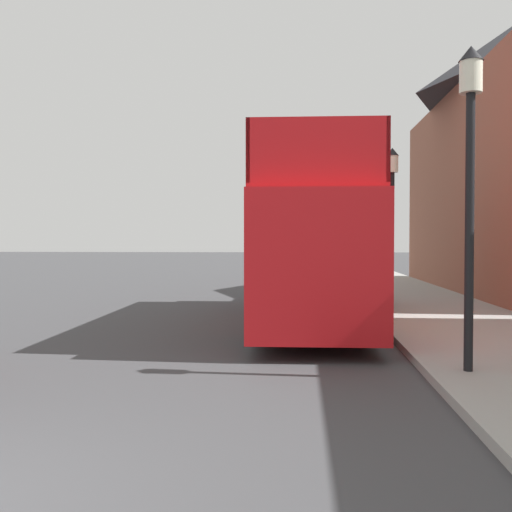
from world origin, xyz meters
TOP-DOWN VIEW (x-y plane):
  - ground_plane at (0.00, 21.00)m, footprint 144.00×144.00m
  - sidewalk at (6.85, 18.00)m, footprint 3.77×108.00m
  - tour_bus at (3.34, 10.71)m, footprint 2.59×9.74m
  - parked_car_ahead_of_bus at (3.80, 18.29)m, footprint 1.99×4.21m
  - lamp_post_nearest at (5.55, 4.83)m, footprint 0.35×0.35m
  - lamp_post_second at (5.62, 12.64)m, footprint 0.35×0.35m
  - lamp_post_third at (5.59, 20.46)m, footprint 0.35×0.35m

SIDE VIEW (x-z plane):
  - ground_plane at x=0.00m, z-range 0.00..0.00m
  - sidewalk at x=6.85m, z-range 0.00..0.14m
  - parked_car_ahead_of_bus at x=3.80m, z-range -0.04..1.42m
  - tour_bus at x=3.34m, z-range -0.18..3.91m
  - lamp_post_second at x=5.62m, z-range 1.00..5.39m
  - lamp_post_nearest at x=5.55m, z-range 1.03..5.68m
  - lamp_post_third at x=5.59m, z-range 1.08..6.25m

